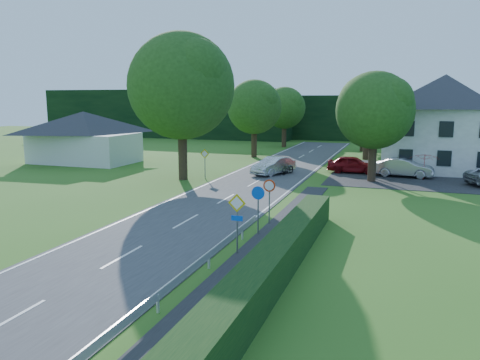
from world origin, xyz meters
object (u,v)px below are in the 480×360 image
at_px(parked_car_red, 353,164).
at_px(parked_car_silver_a, 404,168).
at_px(motorcycle, 288,168).
at_px(parasol, 424,167).
at_px(moving_car, 274,166).
at_px(streetlight, 370,123).

relative_size(parked_car_red, parked_car_silver_a, 0.93).
height_order(motorcycle, parasol, parasol).
bearing_deg(moving_car, parked_car_red, 48.50).
bearing_deg(parasol, parked_car_red, 163.54).
distance_m(streetlight, moving_car, 8.69).
bearing_deg(moving_car, parasol, 28.98).
height_order(streetlight, moving_car, streetlight).
relative_size(parked_car_silver_a, parasol, 2.00).
xyz_separation_m(streetlight, parked_car_silver_a, (2.84, 1.00, -3.65)).
height_order(parked_car_red, parked_car_silver_a, parked_car_silver_a).
relative_size(moving_car, parasol, 1.94).
bearing_deg(streetlight, parked_car_silver_a, 19.38).
bearing_deg(parked_car_silver_a, moving_car, 108.01).
xyz_separation_m(motorcycle, parked_car_silver_a, (9.44, 1.90, 0.26)).
xyz_separation_m(moving_car, parked_car_silver_a, (10.61, 2.29, 0.02)).
height_order(parked_car_red, parasol, parasol).
distance_m(parked_car_red, parked_car_silver_a, 4.34).
xyz_separation_m(motorcycle, parasol, (10.95, 1.02, 0.55)).
bearing_deg(parked_car_silver_a, streetlight, 115.21).
distance_m(moving_car, motorcycle, 1.26).
distance_m(moving_car, parked_car_red, 7.07).
bearing_deg(motorcycle, parked_car_silver_a, 27.35).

